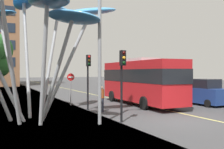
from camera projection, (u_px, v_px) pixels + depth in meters
The scene contains 9 objects.
ground at pixel (171, 123), 13.56m from camera, with size 120.00×240.00×0.10m.
red_bus at pixel (140, 80), 21.04m from camera, with size 2.95×9.91×3.78m.
leaf_sculpture at pixel (30, 13), 14.13m from camera, with size 10.06×10.33×7.89m.
traffic_light_kerb_near at pixel (122, 70), 13.51m from camera, with size 0.28×0.42×3.83m.
traffic_light_kerb_far at pixel (88, 70), 18.04m from camera, with size 0.28×0.42×3.89m.
car_parked_mid at pixel (204, 93), 20.81m from camera, with size 1.94×3.85×2.12m.
street_lamp at pixel (105, 31), 13.23m from camera, with size 1.47×0.44×7.52m.
pedestrian at pixel (102, 99), 17.17m from camera, with size 0.34×0.34×1.74m.
no_entry_sign at pixel (71, 84), 20.53m from camera, with size 0.60×0.12×2.58m.
Camera 1 is at (-9.40, -10.82, 2.68)m, focal length 41.01 mm.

